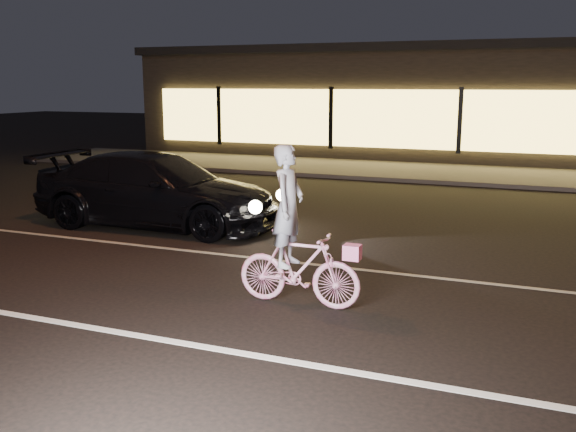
% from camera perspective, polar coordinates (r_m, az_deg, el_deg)
% --- Properties ---
extents(ground, '(90.00, 90.00, 0.00)m').
position_cam_1_polar(ground, '(8.22, 1.45, -8.35)').
color(ground, black).
rests_on(ground, ground).
extents(lane_stripe_near, '(60.00, 0.12, 0.01)m').
position_cam_1_polar(lane_stripe_near, '(6.93, -2.97, -12.27)').
color(lane_stripe_near, silver).
rests_on(lane_stripe_near, ground).
extents(lane_stripe_far, '(60.00, 0.10, 0.01)m').
position_cam_1_polar(lane_stripe_far, '(10.02, 5.46, -4.65)').
color(lane_stripe_far, gray).
rests_on(lane_stripe_far, ground).
extents(sidewalk, '(30.00, 4.00, 0.12)m').
position_cam_1_polar(sidewalk, '(20.60, 14.19, 3.68)').
color(sidewalk, '#383533').
rests_on(sidewalk, ground).
extents(storefront, '(25.40, 8.42, 4.20)m').
position_cam_1_polar(storefront, '(26.35, 16.23, 9.82)').
color(storefront, black).
rests_on(storefront, ground).
extents(cyclist, '(1.65, 0.57, 2.08)m').
position_cam_1_polar(cyclist, '(8.20, 0.70, -2.98)').
color(cyclist, '#DB347E').
rests_on(cyclist, ground).
extents(sedan, '(5.10, 2.18, 1.46)m').
position_cam_1_polar(sedan, '(13.04, -11.55, 2.27)').
color(sedan, black).
rests_on(sedan, ground).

